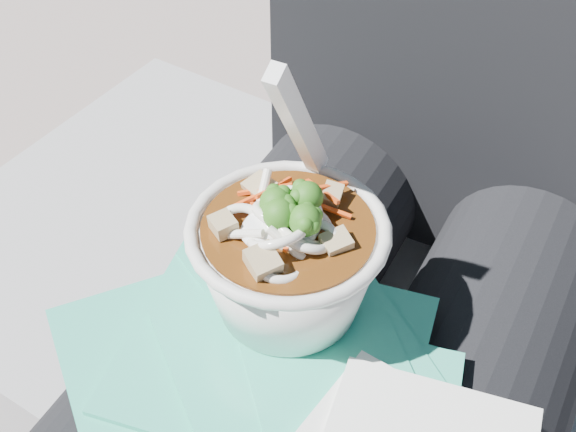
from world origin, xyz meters
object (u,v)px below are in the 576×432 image
at_px(lap, 325,407).
at_px(person_body, 375,298).
at_px(plastic_bag, 287,379).
at_px(udon_bowl, 288,254).

bearing_deg(lap, person_body, 90.00).
xyz_separation_m(person_body, plastic_bag, (-0.01, -0.14, 0.05)).
distance_m(lap, udon_bowl, 0.15).
relative_size(plastic_bag, udon_bowl, 1.87).
height_order(lap, plastic_bag, plastic_bag).
bearing_deg(udon_bowl, plastic_bag, -62.75).
bearing_deg(plastic_bag, lap, 78.50).
xyz_separation_m(plastic_bag, udon_bowl, (-0.03, 0.05, 0.06)).
height_order(lap, udon_bowl, udon_bowl).
bearing_deg(plastic_bag, person_body, 86.22).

